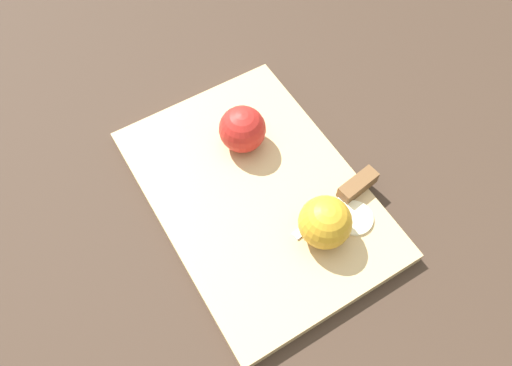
# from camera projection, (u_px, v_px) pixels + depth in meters

# --- Properties ---
(ground_plane) EXTENTS (4.00, 4.00, 0.00)m
(ground_plane) POSITION_uv_depth(u_px,v_px,m) (256.00, 197.00, 0.71)
(ground_plane) COLOR #38281E
(cutting_board) EXTENTS (0.42, 0.32, 0.02)m
(cutting_board) POSITION_uv_depth(u_px,v_px,m) (256.00, 194.00, 0.70)
(cutting_board) COLOR tan
(cutting_board) RESTS_ON ground_plane
(apple_half_left) EXTENTS (0.07, 0.07, 0.07)m
(apple_half_left) POSITION_uv_depth(u_px,v_px,m) (243.00, 129.00, 0.71)
(apple_half_left) COLOR red
(apple_half_left) RESTS_ON cutting_board
(apple_half_right) EXTENTS (0.07, 0.07, 0.07)m
(apple_half_right) POSITION_uv_depth(u_px,v_px,m) (325.00, 223.00, 0.63)
(apple_half_right) COLOR gold
(apple_half_right) RESTS_ON cutting_board
(knife) EXTENTS (0.02, 0.15, 0.02)m
(knife) POSITION_uv_depth(u_px,v_px,m) (354.00, 188.00, 0.69)
(knife) COLOR silver
(knife) RESTS_ON cutting_board
(apple_slice) EXTENTS (0.05, 0.05, 0.00)m
(apple_slice) POSITION_uv_depth(u_px,v_px,m) (354.00, 218.00, 0.67)
(apple_slice) COLOR beige
(apple_slice) RESTS_ON cutting_board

